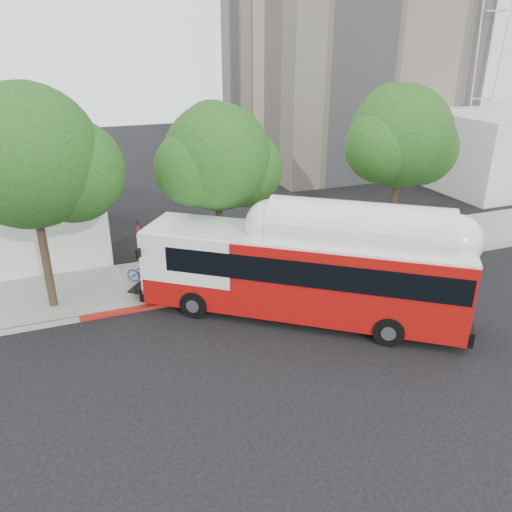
# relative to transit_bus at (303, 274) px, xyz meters

# --- Properties ---
(ground) EXTENTS (120.00, 120.00, 0.00)m
(ground) POSITION_rel_transit_bus_xyz_m (-1.10, -0.88, -2.00)
(ground) COLOR black
(ground) RESTS_ON ground
(sidewalk) EXTENTS (60.00, 5.00, 0.15)m
(sidewalk) POSITION_rel_transit_bus_xyz_m (-1.10, 5.62, -1.92)
(sidewalk) COLOR gray
(sidewalk) RESTS_ON ground
(curb_strip) EXTENTS (60.00, 0.30, 0.15)m
(curb_strip) POSITION_rel_transit_bus_xyz_m (-1.10, 3.02, -1.92)
(curb_strip) COLOR gray
(curb_strip) RESTS_ON ground
(red_curb_segment) EXTENTS (10.00, 0.32, 0.16)m
(red_curb_segment) POSITION_rel_transit_bus_xyz_m (-4.10, 3.02, -1.92)
(red_curb_segment) COLOR maroon
(red_curb_segment) RESTS_ON ground
(street_tree_left) EXTENTS (6.67, 5.80, 9.74)m
(street_tree_left) POSITION_rel_transit_bus_xyz_m (-9.63, 4.68, 4.61)
(street_tree_left) COLOR #2D2116
(street_tree_left) RESTS_ON ground
(street_tree_mid) EXTENTS (5.75, 5.00, 8.62)m
(street_tree_mid) POSITION_rel_transit_bus_xyz_m (-1.69, 5.18, 3.91)
(street_tree_mid) COLOR #2D2116
(street_tree_mid) RESTS_ON ground
(street_tree_right) EXTENTS (6.21, 5.40, 9.18)m
(street_tree_right) POSITION_rel_transit_bus_xyz_m (8.34, 4.98, 4.26)
(street_tree_right) COLOR #2D2116
(street_tree_right) RESTS_ON ground
(transit_bus) EXTENTS (13.08, 10.59, 4.27)m
(transit_bus) POSITION_rel_transit_bus_xyz_m (0.00, 0.00, 0.00)
(transit_bus) COLOR #A30E0B
(transit_bus) RESTS_ON ground
(signal_pole) EXTENTS (0.11, 0.38, 4.00)m
(signal_pole) POSITION_rel_transit_bus_xyz_m (-6.19, 3.73, 0.05)
(signal_pole) COLOR red
(signal_pole) RESTS_ON ground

